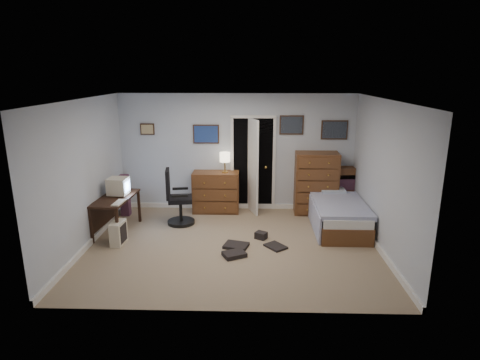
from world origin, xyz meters
name	(u,v)px	position (x,y,z in m)	size (l,w,h in m)	color
floor	(233,246)	(0.00, 0.00, -0.01)	(5.00, 4.00, 0.02)	gray
computer_desk	(112,205)	(-2.28, 0.56, 0.53)	(0.63, 1.22, 0.68)	black
crt_monitor	(118,186)	(-2.18, 0.70, 0.85)	(0.37, 0.35, 0.33)	beige
keyboard	(119,203)	(-2.02, 0.20, 0.69)	(0.14, 0.36, 0.02)	beige
pc_tower	(118,233)	(-2.00, 0.00, 0.21)	(0.21, 0.39, 0.41)	beige
office_chair	(177,203)	(-1.14, 1.00, 0.43)	(0.62, 0.62, 1.11)	black
media_stack	(125,195)	(-2.32, 1.47, 0.44)	(0.17, 0.17, 0.87)	maroon
low_dresser	(216,192)	(-0.44, 1.77, 0.44)	(0.98, 0.49, 0.87)	brown
table_lamp	(225,158)	(-0.24, 1.77, 1.18)	(0.22, 0.22, 0.42)	gold
doorway	(253,161)	(0.35, 2.27, 1.00)	(0.96, 1.12, 2.05)	black
tall_dresser	(316,183)	(1.68, 1.75, 0.65)	(0.89, 0.52, 1.31)	brown
headboard_bookcase	(353,188)	(2.51, 1.86, 0.52)	(1.09, 0.33, 0.97)	brown
bed	(338,214)	(1.99, 0.87, 0.28)	(0.98, 1.80, 0.59)	brown
wall_posters	(264,130)	(0.57, 1.98, 1.75)	(4.38, 0.04, 0.60)	#331E11
floor_clutter	(247,246)	(0.25, -0.12, 0.03)	(1.13, 1.05, 0.12)	black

